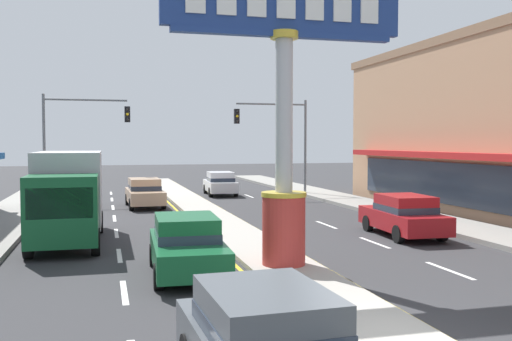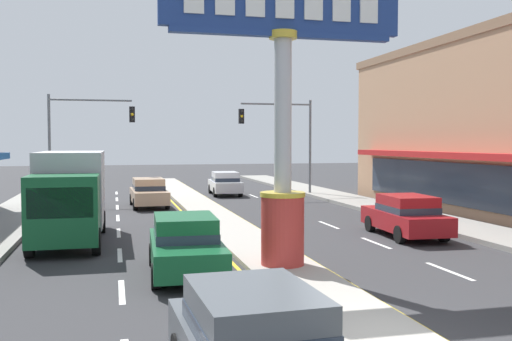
{
  "view_description": "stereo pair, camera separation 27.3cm",
  "coord_description": "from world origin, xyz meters",
  "px_view_note": "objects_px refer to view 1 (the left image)",
  "views": [
    {
      "loc": [
        -4.68,
        -8.5,
        3.46
      ],
      "look_at": [
        -0.21,
        8.23,
        2.6
      ],
      "focal_mm": 39.85,
      "sensor_mm": 36.0,
      "label": 1
    },
    {
      "loc": [
        -4.42,
        -8.57,
        3.46
      ],
      "look_at": [
        -0.21,
        8.23,
        2.6
      ],
      "focal_mm": 39.85,
      "sensor_mm": 36.0,
      "label": 2
    }
  ],
  "objects_px": {
    "sedan_mid_left_lane": "(145,192)",
    "sedan_kerb_right": "(404,215)",
    "district_sign": "(284,113)",
    "traffic_light_right_side": "(280,130)",
    "traffic_light_left_side": "(76,129)",
    "sedan_far_right_lane": "(220,183)",
    "sedan_far_left_oncoming": "(187,245)",
    "box_truck_near_right_lane": "(68,193)"
  },
  "relations": [
    {
      "from": "district_sign",
      "to": "sedan_far_right_lane",
      "type": "bearing_deg",
      "value": 83.13
    },
    {
      "from": "traffic_light_left_side",
      "to": "sedan_far_left_oncoming",
      "type": "relative_size",
      "value": 1.42
    },
    {
      "from": "district_sign",
      "to": "sedan_far_right_lane",
      "type": "xyz_separation_m",
      "value": [
        2.63,
        21.82,
        -3.46
      ]
    },
    {
      "from": "sedan_mid_left_lane",
      "to": "sedan_kerb_right",
      "type": "height_order",
      "value": "same"
    },
    {
      "from": "traffic_light_right_side",
      "to": "box_truck_near_right_lane",
      "type": "relative_size",
      "value": 0.9
    },
    {
      "from": "district_sign",
      "to": "box_truck_near_right_lane",
      "type": "height_order",
      "value": "district_sign"
    },
    {
      "from": "sedan_mid_left_lane",
      "to": "sedan_kerb_right",
      "type": "distance_m",
      "value": 14.8
    },
    {
      "from": "sedan_far_right_lane",
      "to": "sedan_kerb_right",
      "type": "bearing_deg",
      "value": -79.48
    },
    {
      "from": "box_truck_near_right_lane",
      "to": "sedan_kerb_right",
      "type": "bearing_deg",
      "value": -10.01
    },
    {
      "from": "traffic_light_right_side",
      "to": "sedan_far_left_oncoming",
      "type": "xyz_separation_m",
      "value": [
        -8.84,
        -20.19,
        -3.46
      ]
    },
    {
      "from": "traffic_light_left_side",
      "to": "traffic_light_right_side",
      "type": "distance_m",
      "value": 12.46
    },
    {
      "from": "traffic_light_right_side",
      "to": "traffic_light_left_side",
      "type": "bearing_deg",
      "value": -176.55
    },
    {
      "from": "sedan_kerb_right",
      "to": "traffic_light_left_side",
      "type": "bearing_deg",
      "value": 128.11
    },
    {
      "from": "traffic_light_left_side",
      "to": "sedan_far_right_lane",
      "type": "relative_size",
      "value": 1.41
    },
    {
      "from": "sedan_far_left_oncoming",
      "to": "district_sign",
      "type": "bearing_deg",
      "value": -1.98
    },
    {
      "from": "district_sign",
      "to": "sedan_kerb_right",
      "type": "xyz_separation_m",
      "value": [
        5.93,
        4.06,
        -3.46
      ]
    },
    {
      "from": "district_sign",
      "to": "traffic_light_right_side",
      "type": "xyz_separation_m",
      "value": [
        6.22,
        20.29,
        -0.0
      ]
    },
    {
      "from": "box_truck_near_right_lane",
      "to": "sedan_far_left_oncoming",
      "type": "relative_size",
      "value": 1.58
    },
    {
      "from": "sedan_far_left_oncoming",
      "to": "sedan_far_right_lane",
      "type": "bearing_deg",
      "value": 76.4
    },
    {
      "from": "box_truck_near_right_lane",
      "to": "sedan_far_right_lane",
      "type": "bearing_deg",
      "value": 61.4
    },
    {
      "from": "traffic_light_left_side",
      "to": "district_sign",
      "type": "bearing_deg",
      "value": -72.35
    },
    {
      "from": "traffic_light_left_side",
      "to": "sedan_far_left_oncoming",
      "type": "height_order",
      "value": "traffic_light_left_side"
    },
    {
      "from": "sedan_mid_left_lane",
      "to": "sedan_far_left_oncoming",
      "type": "height_order",
      "value": "same"
    },
    {
      "from": "sedan_mid_left_lane",
      "to": "sedan_far_left_oncoming",
      "type": "xyz_separation_m",
      "value": [
        0.0,
        -16.03,
        0.0
      ]
    },
    {
      "from": "sedan_far_right_lane",
      "to": "sedan_kerb_right",
      "type": "height_order",
      "value": "same"
    },
    {
      "from": "box_truck_near_right_lane",
      "to": "sedan_mid_left_lane",
      "type": "relative_size",
      "value": 1.59
    },
    {
      "from": "district_sign",
      "to": "traffic_light_right_side",
      "type": "relative_size",
      "value": 1.26
    },
    {
      "from": "district_sign",
      "to": "sedan_far_left_oncoming",
      "type": "xyz_separation_m",
      "value": [
        -2.63,
        0.09,
        -3.46
      ]
    },
    {
      "from": "district_sign",
      "to": "traffic_light_left_side",
      "type": "xyz_separation_m",
      "value": [
        -6.22,
        19.54,
        -0.0
      ]
    },
    {
      "from": "sedan_mid_left_lane",
      "to": "sedan_kerb_right",
      "type": "bearing_deg",
      "value": -54.65
    },
    {
      "from": "sedan_kerb_right",
      "to": "sedan_far_right_lane",
      "type": "bearing_deg",
      "value": 100.52
    },
    {
      "from": "sedan_far_right_lane",
      "to": "traffic_light_left_side",
      "type": "bearing_deg",
      "value": -165.52
    },
    {
      "from": "box_truck_near_right_lane",
      "to": "sedan_far_right_lane",
      "type": "relative_size",
      "value": 1.58
    },
    {
      "from": "traffic_light_left_side",
      "to": "traffic_light_right_side",
      "type": "xyz_separation_m",
      "value": [
        12.43,
        0.75,
        0.0
      ]
    },
    {
      "from": "traffic_light_right_side",
      "to": "sedan_kerb_right",
      "type": "distance_m",
      "value": 16.6
    },
    {
      "from": "traffic_light_left_side",
      "to": "box_truck_near_right_lane",
      "type": "height_order",
      "value": "traffic_light_left_side"
    },
    {
      "from": "traffic_light_left_side",
      "to": "sedan_kerb_right",
      "type": "bearing_deg",
      "value": -51.89
    },
    {
      "from": "traffic_light_right_side",
      "to": "sedan_mid_left_lane",
      "type": "distance_m",
      "value": 10.37
    },
    {
      "from": "box_truck_near_right_lane",
      "to": "traffic_light_right_side",
      "type": "bearing_deg",
      "value": 49.36
    },
    {
      "from": "district_sign",
      "to": "sedan_far_right_lane",
      "type": "relative_size",
      "value": 1.78
    },
    {
      "from": "traffic_light_right_side",
      "to": "sedan_mid_left_lane",
      "type": "xyz_separation_m",
      "value": [
        -8.85,
        -4.16,
        -3.46
      ]
    },
    {
      "from": "box_truck_near_right_lane",
      "to": "sedan_far_left_oncoming",
      "type": "xyz_separation_m",
      "value": [
        3.29,
        -6.05,
        -0.91
      ]
    }
  ]
}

